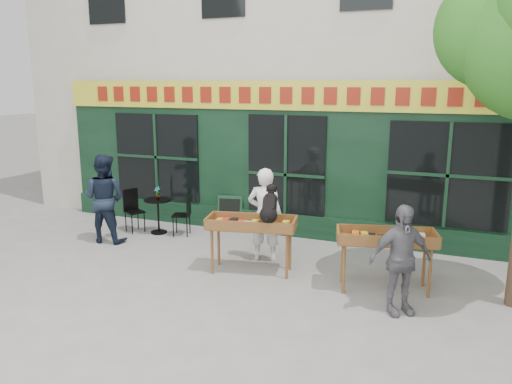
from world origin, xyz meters
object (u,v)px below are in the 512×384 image
(book_cart_center, at_px, (251,227))
(dog, at_px, (270,203))
(man_left, at_px, (104,198))
(book_cart_right, at_px, (386,241))
(man_right, at_px, (400,260))
(bistro_table, at_px, (158,209))
(woman, at_px, (265,215))

(book_cart_center, bearing_deg, dog, -19.38)
(dog, height_order, man_left, man_left)
(book_cart_right, distance_m, man_left, 5.77)
(book_cart_right, xyz_separation_m, man_right, (0.30, -0.75, -0.02))
(book_cart_center, bearing_deg, man_right, -26.25)
(bistro_table, distance_m, man_left, 1.20)
(book_cart_center, height_order, book_cart_right, same)
(book_cart_center, relative_size, woman, 0.91)
(dog, xyz_separation_m, woman, (-0.35, 0.70, -0.41))
(book_cart_right, height_order, man_right, man_right)
(book_cart_right, bearing_deg, man_left, 161.32)
(dog, height_order, book_cart_right, dog)
(book_cart_center, distance_m, man_right, 2.66)
(woman, relative_size, book_cart_right, 1.09)
(book_cart_center, xyz_separation_m, dog, (0.35, -0.05, 0.47))
(man_left, bearing_deg, bistro_table, -135.60)
(woman, height_order, bistro_table, woman)
(man_right, height_order, bistro_table, man_right)
(man_right, bearing_deg, book_cart_right, 77.21)
(book_cart_right, distance_m, man_right, 0.81)
(man_right, relative_size, man_left, 0.87)
(woman, bearing_deg, book_cart_center, 78.75)
(dog, xyz_separation_m, bistro_table, (-3.13, 1.42, -0.75))
(book_cart_center, bearing_deg, bistro_table, 142.50)
(book_cart_center, height_order, man_right, man_right)
(bistro_table, bearing_deg, man_right, -21.06)
(dog, xyz_separation_m, man_left, (-3.83, 0.52, -0.37))
(bistro_table, bearing_deg, man_left, -127.87)
(book_cart_center, xyz_separation_m, woman, (0.00, 0.65, 0.05))
(dog, relative_size, man_right, 0.37)
(man_right, height_order, man_left, man_left)
(book_cart_right, relative_size, bistro_table, 2.12)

